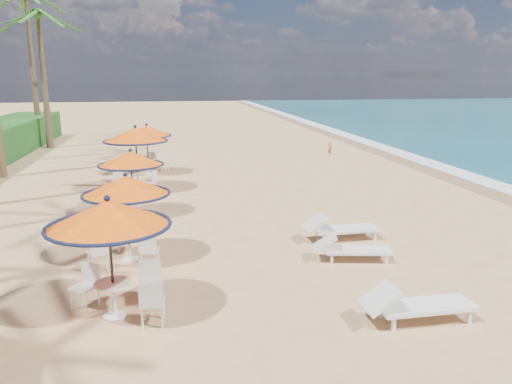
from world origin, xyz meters
TOP-DOWN VIEW (x-y plane):
  - ground at (0.00, 0.00)m, footprint 160.00×160.00m
  - foam_strip at (9.30, 10.00)m, footprint 1.20×140.00m
  - wetsand_band at (8.40, 10.00)m, footprint 1.40×140.00m
  - station_0 at (-5.06, 0.07)m, footprint 2.28×2.28m
  - station_1 at (-5.07, 3.04)m, footprint 2.12×2.12m
  - station_2 at (-5.23, 7.23)m, footprint 2.10×2.10m
  - station_3 at (-5.24, 10.79)m, footprint 2.49×2.52m
  - station_4 at (-4.92, 14.31)m, footprint 2.24×2.24m
  - lounger_near at (0.37, -1.12)m, footprint 2.13×0.69m
  - lounger_mid at (0.31, 2.08)m, footprint 1.95×0.94m
  - lounger_far at (0.55, 3.63)m, footprint 2.15×0.75m
  - palm_6 at (-11.34, 23.99)m, footprint 5.00×5.00m
  - palm_7 at (-12.75, 27.43)m, footprint 5.00×5.00m
  - person at (5.17, 18.46)m, footprint 0.26×0.34m

SIDE VIEW (x-z plane):
  - ground at x=0.00m, z-range 0.00..0.00m
  - foam_strip at x=9.30m, z-range -0.02..0.02m
  - wetsand_band at x=8.40m, z-range -0.01..0.01m
  - lounger_mid at x=0.31m, z-range -0.02..0.65m
  - lounger_near at x=0.37m, z-range -0.02..0.73m
  - lounger_far at x=0.55m, z-range -0.02..0.74m
  - person at x=5.17m, z-range 0.00..0.83m
  - station_1 at x=-5.07m, z-range 0.51..2.72m
  - station_2 at x=-5.23m, z-range 0.58..2.77m
  - station_4 at x=-4.92m, z-range 0.54..2.87m
  - station_0 at x=-5.06m, z-range 0.55..2.92m
  - station_3 at x=-5.24m, z-range 0.60..3.20m
  - palm_6 at x=-11.34m, z-range 3.37..11.59m
  - palm_7 at x=-12.75m, z-range 4.05..13.80m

